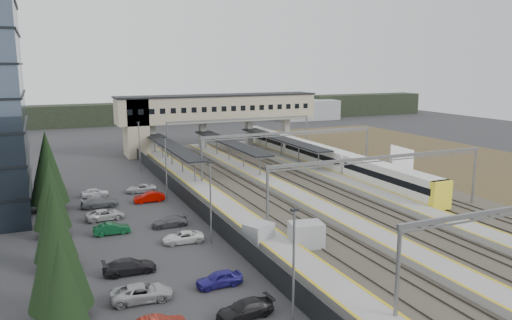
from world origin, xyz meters
name	(u,v)px	position (x,y,z in m)	size (l,w,h in m)	color
ground	(254,212)	(0.00, 0.00, 0.00)	(220.00, 220.00, 0.00)	#2B2B2D
conifer_row	(51,200)	(-22.00, -3.86, 4.84)	(4.42, 49.82, 9.50)	black
car_park	(144,238)	(-14.09, -5.73, 0.61)	(10.45, 44.28, 1.29)	#ADAFB2
lampposts	(184,180)	(-8.00, 1.25, 4.34)	(0.50, 53.25, 8.07)	gray
fence	(189,199)	(-6.50, 5.00, 1.00)	(0.08, 90.00, 2.00)	#26282B
relay_cabin_near	(306,236)	(-0.27, -12.97, 1.27)	(3.41, 2.77, 2.54)	#9C9FA2
relay_cabin_far	(259,235)	(-4.14, -10.64, 1.13)	(3.10, 2.89, 2.27)	#9C9FA2
rail_corridor	(303,191)	(9.34, 5.00, 0.29)	(34.00, 90.00, 0.92)	#3D382E
canopies	(229,143)	(7.00, 27.00, 3.92)	(23.10, 30.00, 3.28)	black
footbridge	(205,112)	(7.70, 42.00, 7.93)	(40.40, 6.40, 11.20)	#BAAC8D
gantries	(329,151)	(12.00, 3.00, 6.00)	(28.40, 62.28, 7.17)	gray
train	(318,156)	(20.00, 19.23, 1.97)	(2.75, 57.39, 3.46)	white
billboard	(401,158)	(27.23, 6.90, 3.21)	(0.67, 5.70, 4.80)	gray
scrub_east	(496,171)	(45.00, 5.00, 0.03)	(34.00, 120.00, 0.06)	#463725
treeline_far	(205,112)	(23.81, 92.28, 2.95)	(170.00, 19.00, 7.00)	black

